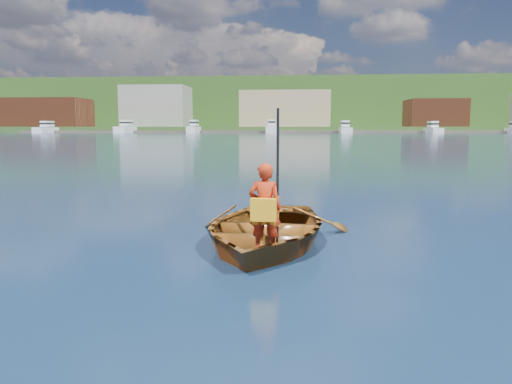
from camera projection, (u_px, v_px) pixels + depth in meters
name	position (u px, v px, depth m)	size (l,w,h in m)	color
ground	(280.00, 232.00, 8.53)	(600.00, 600.00, 0.00)	#142144
rowboat	(264.00, 229.00, 7.62)	(2.93, 3.89, 0.76)	brown
child_paddler	(265.00, 208.00, 6.65)	(0.47, 0.36, 1.93)	red
shoreline	(300.00, 110.00, 240.93)	(400.00, 140.00, 22.00)	#2C5720
dock	(269.00, 132.00, 155.50)	(160.04, 6.21, 0.80)	brown
waterfront_buildings	(277.00, 110.00, 171.20)	(202.00, 16.00, 14.00)	brown
marina_yachts	(277.00, 129.00, 150.50)	(146.48, 13.22, 4.42)	white
hillside_trees	(430.00, 95.00, 230.17)	(299.00, 77.79, 24.56)	#382314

